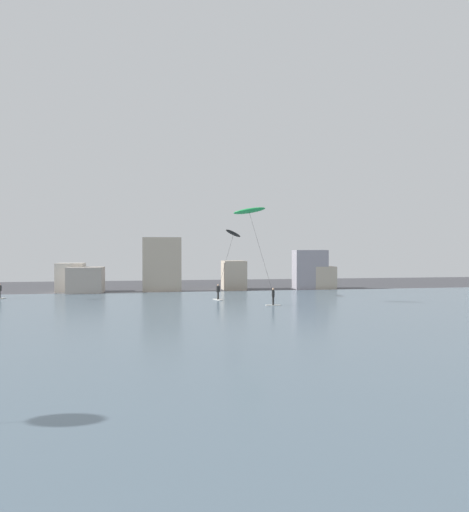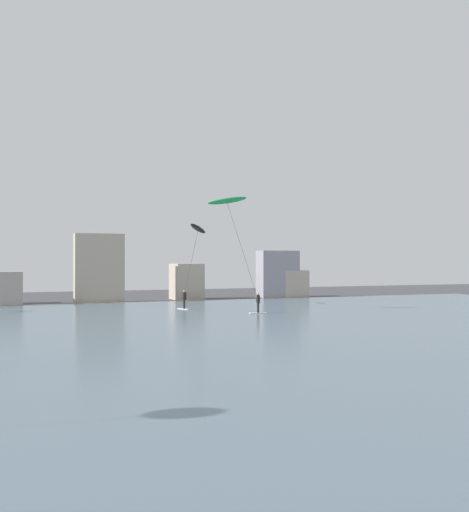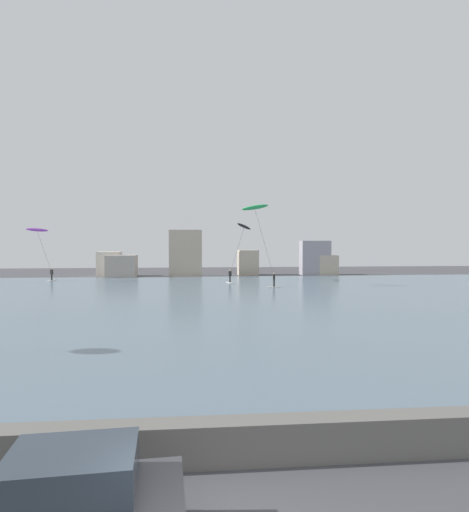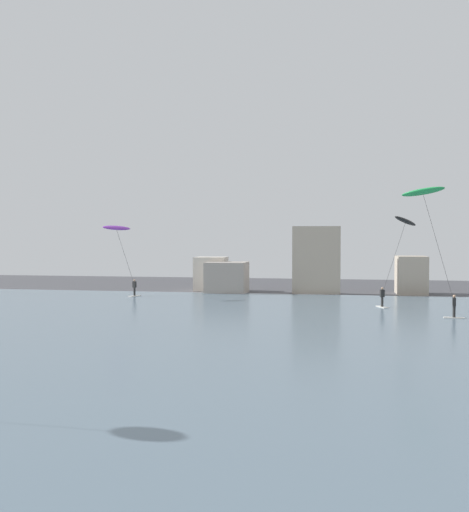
% 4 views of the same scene
% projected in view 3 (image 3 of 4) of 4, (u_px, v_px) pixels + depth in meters
% --- Properties ---
extents(seawall_barrier, '(60.00, 0.70, 1.01)m').
position_uv_depth(seawall_barrier, '(196.00, 443.00, 10.05)').
color(seawall_barrier, '#66635E').
rests_on(seawall_barrier, ground).
extents(water_bay, '(84.00, 52.00, 0.10)m').
position_uv_depth(water_bay, '(195.00, 302.00, 36.64)').
color(water_bay, slate).
rests_on(water_bay, ground).
extents(far_shore_buildings, '(36.29, 5.93, 6.95)m').
position_uv_depth(far_shore_buildings, '(216.00, 261.00, 64.61)').
color(far_shore_buildings, beige).
rests_on(far_shore_buildings, ground).
extents(parked_car_charcoal, '(4.21, 2.12, 1.76)m').
position_uv_depth(parked_car_charcoal, '(63.00, 503.00, 7.13)').
color(parked_car_charcoal, '#38383D').
rests_on(parked_car_charcoal, ground).
extents(kitesurfer_purple, '(3.10, 3.09, 6.98)m').
position_uv_depth(kitesurfer_purple, '(39.00, 236.00, 54.36)').
color(kitesurfer_purple, silver).
rests_on(kitesurfer_purple, water_bay).
extents(kitesurfer_black, '(3.89, 5.04, 7.71)m').
position_uv_depth(kitesurfer_black, '(243.00, 231.00, 55.48)').
color(kitesurfer_black, silver).
rests_on(kitesurfer_black, water_bay).
extents(kitesurfer_green, '(4.29, 3.40, 9.57)m').
position_uv_depth(kitesurfer_green, '(257.00, 214.00, 49.15)').
color(kitesurfer_green, silver).
rests_on(kitesurfer_green, water_bay).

